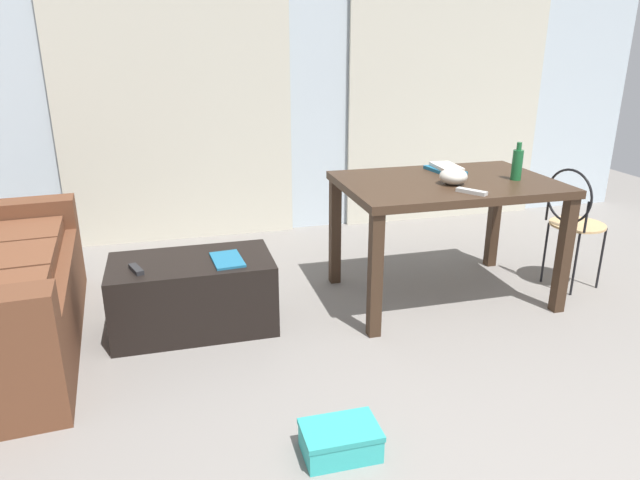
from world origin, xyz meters
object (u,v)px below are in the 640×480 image
Objects in this scene: coffee_table at (193,294)px; magazine at (227,260)px; bottle_near at (517,164)px; bowl at (453,176)px; shoebox at (340,440)px; tv_remote_primary at (136,269)px; book_stack at (446,169)px; wire_chair at (573,215)px; tv_remote_on_table at (472,192)px; craft_table at (446,196)px.

magazine is at bearing -17.55° from coffee_table.
bottle_near is 1.39× the size of bowl.
bowl is at bearing -179.42° from bottle_near.
bowl is 0.53× the size of shoebox.
tv_remote_primary is at bearing 178.88° from magazine.
book_stack reaches higher than shoebox.
tv_remote_on_table is at bearing -165.19° from wire_chair.
craft_table is at bearing 50.30° from shoebox.
bowl is 0.94× the size of tv_remote_on_table.
craft_table is 4.96× the size of magazine.
wire_chair is 0.97m from bowl.
bottle_near is (-0.48, -0.01, 0.37)m from wire_chair.
wire_chair is at bearing -19.01° from tv_remote_primary.
tv_remote_primary is 0.50m from magazine.
tv_remote_on_table reaches higher than craft_table.
wire_chair is 2.63× the size of shoebox.
bottle_near is at bearing -6.01° from tv_remote_on_table.
bottle_near is at bearing 0.58° from bowl.
tv_remote_primary is at bearing -176.18° from craft_table.
tv_remote_primary is at bearing -179.29° from bottle_near.
bottle_near is at bearing -1.88° from coffee_table.
craft_table is 0.27m from book_stack.
magazine reaches higher than coffee_table.
wire_chair is (2.51, -0.06, 0.31)m from coffee_table.
wire_chair is 4.93× the size of bowl.
tv_remote_primary reaches higher than coffee_table.
tv_remote_primary is (-2.33, -0.03, -0.45)m from bottle_near.
wire_chair is 4.66× the size of tv_remote_on_table.
coffee_table is 3.03× the size of book_stack.
wire_chair is 0.91m from book_stack.
coffee_table is at bearing -1.90° from tv_remote_primary.
craft_table is (1.61, 0.03, 0.48)m from coffee_table.
bottle_near is 0.77× the size of book_stack.
book_stack is at bearing 8.51° from coffee_table.
bottle_near is 0.74× the size of shoebox.
craft_table is 7.39× the size of tv_remote_on_table.
craft_table is at bearing 80.24° from bowl.
wire_chair is (0.90, -0.09, -0.17)m from craft_table.
wire_chair is 2.39m from shoebox.
craft_table is 1.59× the size of wire_chair.
tv_remote_primary is (-1.89, -0.02, -0.40)m from bowl.
book_stack reaches higher than tv_remote_primary.
bottle_near reaches higher than tv_remote_primary.
book_stack is 0.56m from tv_remote_on_table.
bowl is at bearing -179.06° from wire_chair.
bottle_near reaches higher than shoebox.
bottle_near is 0.44m from bowl.
bottle_near reaches higher than magazine.
book_stack is 2.07m from tv_remote_primary.
bottle_near is at bearing -45.10° from book_stack.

